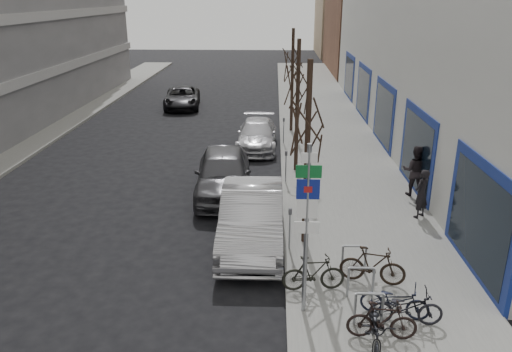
# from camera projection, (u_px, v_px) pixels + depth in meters

# --- Properties ---
(ground) EXTENTS (120.00, 120.00, 0.00)m
(ground) POSITION_uv_depth(u_px,v_px,m) (202.00, 313.00, 11.80)
(ground) COLOR black
(ground) RESTS_ON ground
(sidewalk_east) EXTENTS (5.00, 70.00, 0.15)m
(sidewalk_east) POSITION_uv_depth(u_px,v_px,m) (341.00, 172.00, 21.01)
(sidewalk_east) COLOR slate
(sidewalk_east) RESTS_ON ground
(brick_building_far) EXTENTS (12.00, 14.00, 8.00)m
(brick_building_far) POSITION_uv_depth(u_px,v_px,m) (394.00, 29.00, 47.55)
(brick_building_far) COLOR brown
(brick_building_far) RESTS_ON ground
(tan_building_far) EXTENTS (13.00, 12.00, 9.00)m
(tan_building_far) POSITION_uv_depth(u_px,v_px,m) (371.00, 17.00, 61.44)
(tan_building_far) COLOR #937A5B
(tan_building_far) RESTS_ON ground
(highway_sign_pole) EXTENTS (0.55, 0.10, 4.20)m
(highway_sign_pole) POSITION_uv_depth(u_px,v_px,m) (307.00, 221.00, 10.86)
(highway_sign_pole) COLOR gray
(highway_sign_pole) RESTS_ON ground
(bike_rack) EXTENTS (0.66, 2.26, 0.83)m
(bike_rack) POSITION_uv_depth(u_px,v_px,m) (361.00, 279.00, 12.00)
(bike_rack) COLOR gray
(bike_rack) RESTS_ON sidewalk_east
(tree_near) EXTENTS (1.80, 1.80, 5.50)m
(tree_near) POSITION_uv_depth(u_px,v_px,m) (309.00, 111.00, 13.59)
(tree_near) COLOR black
(tree_near) RESTS_ON ground
(tree_mid) EXTENTS (1.80, 1.80, 5.50)m
(tree_mid) POSITION_uv_depth(u_px,v_px,m) (298.00, 75.00, 19.69)
(tree_mid) COLOR black
(tree_mid) RESTS_ON ground
(tree_far) EXTENTS (1.80, 1.80, 5.50)m
(tree_far) POSITION_uv_depth(u_px,v_px,m) (293.00, 56.00, 25.80)
(tree_far) COLOR black
(tree_far) RESTS_ON ground
(meter_front) EXTENTS (0.10, 0.08, 1.27)m
(meter_front) POSITION_uv_depth(u_px,v_px,m) (290.00, 225.00, 14.23)
(meter_front) COLOR gray
(meter_front) RESTS_ON sidewalk_east
(meter_mid) EXTENTS (0.10, 0.08, 1.27)m
(meter_mid) POSITION_uv_depth(u_px,v_px,m) (286.00, 163.00, 19.39)
(meter_mid) COLOR gray
(meter_mid) RESTS_ON sidewalk_east
(meter_back) EXTENTS (0.10, 0.08, 1.27)m
(meter_back) POSITION_uv_depth(u_px,v_px,m) (284.00, 128.00, 24.56)
(meter_back) COLOR gray
(meter_back) RESTS_ON sidewalk_east
(bike_near_left) EXTENTS (0.77, 1.83, 1.08)m
(bike_near_left) POSITION_uv_depth(u_px,v_px,m) (376.00, 328.00, 10.18)
(bike_near_left) COLOR black
(bike_near_left) RESTS_ON sidewalk_east
(bike_near_right) EXTENTS (1.53, 0.55, 0.91)m
(bike_near_right) POSITION_uv_depth(u_px,v_px,m) (382.00, 320.00, 10.55)
(bike_near_right) COLOR black
(bike_near_right) RESTS_ON sidewalk_east
(bike_mid_curb) EXTENTS (1.62, 0.86, 0.95)m
(bike_mid_curb) POSITION_uv_depth(u_px,v_px,m) (395.00, 298.00, 11.30)
(bike_mid_curb) COLOR black
(bike_mid_curb) RESTS_ON sidewalk_east
(bike_mid_inner) EXTENTS (1.63, 0.65, 0.97)m
(bike_mid_inner) POSITION_uv_depth(u_px,v_px,m) (313.00, 273.00, 12.30)
(bike_mid_inner) COLOR black
(bike_mid_inner) RESTS_ON sidewalk_east
(bike_far_curb) EXTENTS (1.65, 0.54, 1.00)m
(bike_far_curb) POSITION_uv_depth(u_px,v_px,m) (406.00, 305.00, 11.01)
(bike_far_curb) COLOR black
(bike_far_curb) RESTS_ON sidewalk_east
(bike_far_inner) EXTENTS (1.74, 0.88, 1.02)m
(bike_far_inner) POSITION_uv_depth(u_px,v_px,m) (373.00, 265.00, 12.61)
(bike_far_inner) COLOR black
(bike_far_inner) RESTS_ON sidewalk_east
(parked_car_front) EXTENTS (1.85, 5.21, 1.71)m
(parked_car_front) POSITION_uv_depth(u_px,v_px,m) (252.00, 217.00, 14.87)
(parked_car_front) COLOR #B8B7BD
(parked_car_front) RESTS_ON ground
(parked_car_mid) EXTENTS (2.37, 5.16, 1.71)m
(parked_car_mid) POSITION_uv_depth(u_px,v_px,m) (223.00, 173.00, 18.55)
(parked_car_mid) COLOR #444348
(parked_car_mid) RESTS_ON ground
(parked_car_back) EXTENTS (1.94, 4.65, 1.34)m
(parked_car_back) POSITION_uv_depth(u_px,v_px,m) (257.00, 135.00, 24.30)
(parked_car_back) COLOR #B4B3B8
(parked_car_back) RESTS_ON ground
(lane_car) EXTENTS (2.75, 5.03, 1.34)m
(lane_car) POSITION_uv_depth(u_px,v_px,m) (182.00, 98.00, 33.12)
(lane_car) COLOR black
(lane_car) RESTS_ON ground
(pedestrian_near) EXTENTS (0.71, 0.71, 1.66)m
(pedestrian_near) POSITION_uv_depth(u_px,v_px,m) (421.00, 194.00, 16.28)
(pedestrian_near) COLOR black
(pedestrian_near) RESTS_ON sidewalk_east
(pedestrian_far) EXTENTS (0.81, 0.66, 1.90)m
(pedestrian_far) POSITION_uv_depth(u_px,v_px,m) (415.00, 170.00, 18.07)
(pedestrian_far) COLOR black
(pedestrian_far) RESTS_ON sidewalk_east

